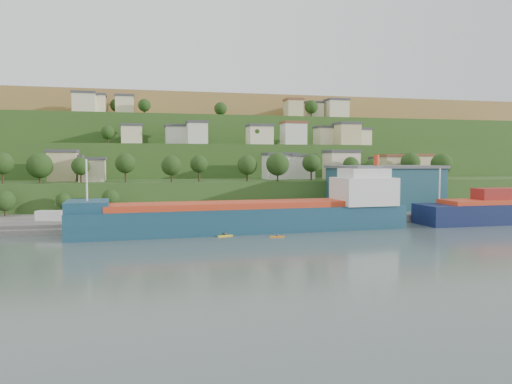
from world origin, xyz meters
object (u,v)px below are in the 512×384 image
object	(u,v)px
cargo_ship_near	(255,217)
warehouse	(384,187)
caravan	(51,217)
kayak_orange	(277,236)

from	to	relation	value
cargo_ship_near	warehouse	size ratio (longest dim) A/B	2.43
warehouse	caravan	world-z (taller)	warehouse
warehouse	caravan	bearing A→B (deg)	-172.72
cargo_ship_near	warehouse	bearing A→B (deg)	24.37
caravan	kayak_orange	bearing A→B (deg)	-12.08
cargo_ship_near	kayak_orange	distance (m)	10.90
cargo_ship_near	caravan	world-z (taller)	cargo_ship_near
cargo_ship_near	warehouse	distance (m)	50.16
warehouse	caravan	size ratio (longest dim) A/B	4.88
cargo_ship_near	warehouse	xyz separation A→B (m)	(44.64, 22.26, 5.26)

